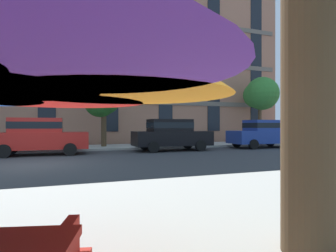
# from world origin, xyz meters

# --- Properties ---
(ground_plane) EXTENTS (120.00, 120.00, 0.00)m
(ground_plane) POSITION_xyz_m (0.00, 0.00, 0.00)
(ground_plane) COLOR #38383A
(sidewalk_far) EXTENTS (56.00, 3.60, 0.12)m
(sidewalk_far) POSITION_xyz_m (0.00, 6.80, 0.06)
(sidewalk_far) COLOR #B2ADA3
(sidewalk_far) RESTS_ON ground
(apartment_building) EXTENTS (37.60, 12.08, 12.80)m
(apartment_building) POSITION_xyz_m (0.00, 14.99, 6.40)
(apartment_building) COLOR #A87056
(apartment_building) RESTS_ON ground
(sedan_red) EXTENTS (4.40, 1.98, 1.78)m
(sedan_red) POSITION_xyz_m (0.02, 3.70, 0.95)
(sedan_red) COLOR #B21E19
(sedan_red) RESTS_ON ground
(sedan_black) EXTENTS (4.40, 1.98, 1.78)m
(sedan_black) POSITION_xyz_m (6.84, 3.70, 0.95)
(sedan_black) COLOR black
(sedan_black) RESTS_ON ground
(sedan_blue) EXTENTS (4.40, 1.98, 1.78)m
(sedan_blue) POSITION_xyz_m (13.19, 3.70, 0.95)
(sedan_blue) COLOR navy
(sedan_blue) RESTS_ON ground
(street_tree_middle) EXTENTS (2.22, 2.10, 3.95)m
(street_tree_middle) POSITION_xyz_m (3.35, 6.62, 2.98)
(street_tree_middle) COLOR #4C3823
(street_tree_middle) RESTS_ON ground
(street_tree_right) EXTENTS (2.61, 2.78, 5.27)m
(street_tree_right) POSITION_xyz_m (15.69, 7.15, 3.86)
(street_tree_right) COLOR brown
(street_tree_right) RESTS_ON ground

